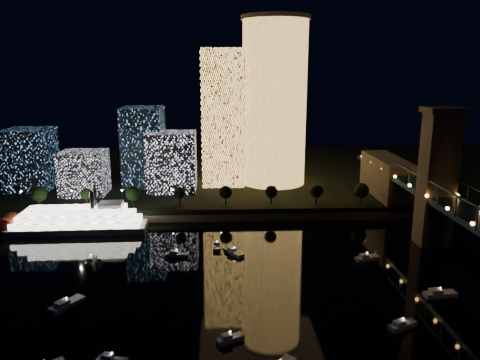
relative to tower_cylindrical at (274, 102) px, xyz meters
name	(u,v)px	position (x,y,z in m)	size (l,w,h in m)	color
ground	(270,318)	(-15.33, -127.36, -46.55)	(520.00, 520.00, 0.00)	black
far_bank	(241,174)	(-15.33, 32.64, -44.05)	(420.00, 160.00, 5.00)	black
seawall	(249,216)	(-15.33, -45.36, -45.05)	(420.00, 6.00, 3.00)	#6B5E4C
tower_cylindrical	(274,102)	(0.00, 0.00, 0.00)	(34.00, 34.00, 82.86)	#F6B04E
tower_rectangular	(223,118)	(-25.86, 0.15, -7.78)	(21.23, 21.23, 67.54)	#F6B04E
midrise_blocks	(112,157)	(-80.64, -6.93, -25.86)	(91.99, 41.15, 39.14)	white
riverboat	(71,221)	(-86.68, -58.04, -42.12)	(57.65, 13.49, 17.28)	silver
motorboats	(228,294)	(-25.92, -115.00, -45.74)	(112.99, 79.54, 2.78)	silver
esplanade_trees	(177,193)	(-46.62, -39.36, -36.09)	(166.57, 6.67, 8.83)	black
street_lamps	(172,193)	(-49.33, -33.36, -37.53)	(132.70, 0.70, 5.65)	black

